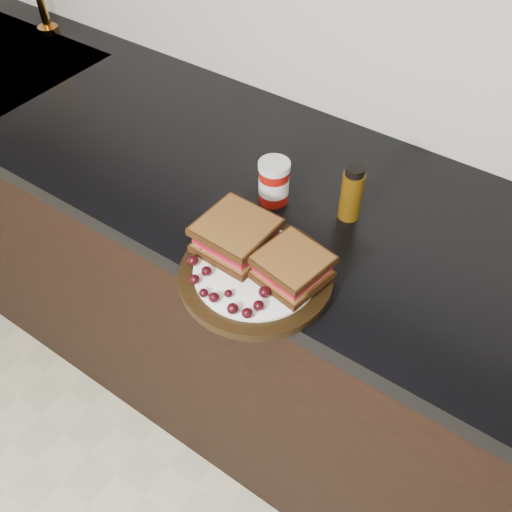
{
  "coord_description": "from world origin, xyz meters",
  "views": [
    {
      "loc": [
        0.41,
        0.9,
        1.68
      ],
      "look_at": [
        0.02,
        1.45,
        0.96
      ],
      "focal_mm": 40.0,
      "sensor_mm": 36.0,
      "label": 1
    }
  ],
  "objects": [
    {
      "name": "sandwich_left",
      "position": [
        -0.05,
        1.48,
        0.95
      ],
      "size": [
        0.13,
        0.13,
        0.06
      ],
      "primitive_type": null,
      "rotation": [
        0.0,
        0.0,
        -0.04
      ],
      "color": "brown",
      "rests_on": "plate"
    },
    {
      "name": "grape_10",
      "position": [
        0.1,
        1.44,
        0.93
      ],
      "size": [
        0.02,
        0.02,
        0.02
      ],
      "primitive_type": "ellipsoid",
      "color": "black",
      "rests_on": "plate"
    },
    {
      "name": "grape_13",
      "position": [
        0.09,
        1.49,
        0.93
      ],
      "size": [
        0.02,
        0.02,
        0.02
      ],
      "primitive_type": "ellipsoid",
      "color": "black",
      "rests_on": "plate"
    },
    {
      "name": "grape_18",
      "position": [
        -0.08,
        1.43,
        0.93
      ],
      "size": [
        0.02,
        0.02,
        0.02
      ],
      "primitive_type": "ellipsoid",
      "color": "black",
      "rests_on": "plate"
    },
    {
      "name": "grape_8",
      "position": [
        0.07,
        1.38,
        0.93
      ],
      "size": [
        0.02,
        0.02,
        0.02
      ],
      "primitive_type": "ellipsoid",
      "color": "black",
      "rests_on": "plate"
    },
    {
      "name": "grape_6",
      "position": [
        0.04,
        1.35,
        0.93
      ],
      "size": [
        0.02,
        0.02,
        0.02
      ],
      "primitive_type": "ellipsoid",
      "color": "black",
      "rests_on": "plate"
    },
    {
      "name": "grape_19",
      "position": [
        -0.04,
        1.5,
        0.93
      ],
      "size": [
        0.02,
        0.02,
        0.02
      ],
      "primitive_type": "ellipsoid",
      "color": "black",
      "rests_on": "plate"
    },
    {
      "name": "grape_5",
      "position": [
        0.01,
        1.38,
        0.93
      ],
      "size": [
        0.01,
        0.01,
        0.01
      ],
      "primitive_type": "ellipsoid",
      "color": "black",
      "rests_on": "plate"
    },
    {
      "name": "grape_12",
      "position": [
        0.11,
        1.47,
        0.93
      ],
      "size": [
        0.02,
        0.02,
        0.02
      ],
      "primitive_type": "ellipsoid",
      "color": "black",
      "rests_on": "plate"
    },
    {
      "name": "grape_7",
      "position": [
        0.06,
        1.36,
        0.93
      ],
      "size": [
        0.02,
        0.02,
        0.02
      ],
      "primitive_type": "ellipsoid",
      "color": "black",
      "rests_on": "plate"
    },
    {
      "name": "grape_0",
      "position": [
        -0.08,
        1.4,
        0.93
      ],
      "size": [
        0.02,
        0.02,
        0.02
      ],
      "primitive_type": "ellipsoid",
      "color": "black",
      "rests_on": "plate"
    },
    {
      "name": "grape_21",
      "position": [
        -0.05,
        1.46,
        0.93
      ],
      "size": [
        0.02,
        0.02,
        0.02
      ],
      "primitive_type": "ellipsoid",
      "color": "black",
      "rests_on": "plate"
    },
    {
      "name": "grape_20",
      "position": [
        -0.05,
        1.46,
        0.93
      ],
      "size": [
        0.02,
        0.02,
        0.01
      ],
      "primitive_type": "ellipsoid",
      "color": "black",
      "rests_on": "plate"
    },
    {
      "name": "grape_1",
      "position": [
        -0.05,
        1.4,
        0.93
      ],
      "size": [
        0.02,
        0.02,
        0.02
      ],
      "primitive_type": "ellipsoid",
      "color": "black",
      "rests_on": "plate"
    },
    {
      "name": "grape_15",
      "position": [
        -0.03,
        1.48,
        0.93
      ],
      "size": [
        0.02,
        0.02,
        0.02
      ],
      "primitive_type": "ellipsoid",
      "color": "black",
      "rests_on": "plate"
    },
    {
      "name": "oil_bottle",
      "position": [
        0.07,
        1.7,
        0.96
      ],
      "size": [
        0.05,
        0.05,
        0.12
      ],
      "primitive_type": "cylinder",
      "rotation": [
        0.0,
        0.0,
        0.07
      ],
      "color": "#4A2F07",
      "rests_on": "countertop"
    },
    {
      "name": "sink",
      "position": [
        -1.05,
        1.7,
        0.85
      ],
      "size": [
        0.5,
        0.42,
        0.16
      ],
      "primitive_type": null,
      "color": "#B2B2B7",
      "rests_on": "countertop"
    },
    {
      "name": "base_cabinets",
      "position": [
        0.0,
        1.7,
        0.43
      ],
      "size": [
        3.96,
        0.58,
        0.86
      ],
      "primitive_type": "cube",
      "color": "black",
      "rests_on": "ground_plane"
    },
    {
      "name": "grape_11",
      "position": [
        0.1,
        1.45,
        0.93
      ],
      "size": [
        0.02,
        0.02,
        0.01
      ],
      "primitive_type": "ellipsoid",
      "color": "black",
      "rests_on": "plate"
    },
    {
      "name": "sandwich_right",
      "position": [
        0.08,
        1.48,
        0.95
      ],
      "size": [
        0.13,
        0.13,
        0.05
      ],
      "primitive_type": null,
      "rotation": [
        0.0,
        0.0,
        -0.17
      ],
      "color": "brown",
      "rests_on": "plate"
    },
    {
      "name": "grape_17",
      "position": [
        -0.05,
        1.46,
        0.93
      ],
      "size": [
        0.02,
        0.02,
        0.02
      ],
      "primitive_type": "ellipsoid",
      "color": "black",
      "rests_on": "plate"
    },
    {
      "name": "grape_16",
      "position": [
        -0.06,
        1.48,
        0.93
      ],
      "size": [
        0.02,
        0.02,
        0.01
      ],
      "primitive_type": "ellipsoid",
      "color": "black",
      "rests_on": "plate"
    },
    {
      "name": "grape_9",
      "position": [
        0.06,
        1.41,
        0.93
      ],
      "size": [
        0.02,
        0.02,
        0.02
      ],
      "primitive_type": "ellipsoid",
      "color": "black",
      "rests_on": "plate"
    },
    {
      "name": "countertop",
      "position": [
        0.0,
        1.7,
        0.88
      ],
      "size": [
        3.98,
        0.6,
        0.04
      ],
      "primitive_type": "cube",
      "color": "black",
      "rests_on": "base_cabinets"
    },
    {
      "name": "plate",
      "position": [
        0.02,
        1.45,
        0.91
      ],
      "size": [
        0.28,
        0.28,
        0.02
      ],
      "primitive_type": "cylinder",
      "color": "black",
      "rests_on": "countertop"
    },
    {
      "name": "grape_2",
      "position": [
        -0.05,
        1.37,
        0.93
      ],
      "size": [
        0.02,
        0.02,
        0.02
      ],
      "primitive_type": "ellipsoid",
      "color": "black",
      "rests_on": "plate"
    },
    {
      "name": "grape_4",
      "position": [
        -0.0,
        1.36,
        0.93
      ],
      "size": [
        0.02,
        0.02,
        0.02
      ],
      "primitive_type": "ellipsoid",
      "color": "black",
      "rests_on": "plate"
    },
    {
      "name": "condiment_jar",
      "position": [
        -0.08,
        1.65,
        0.95
      ],
      "size": [
        0.08,
        0.08,
        0.1
      ],
      "primitive_type": "cylinder",
      "rotation": [
        0.0,
        0.0,
        0.28
      ],
      "color": "maroon",
      "rests_on": "countertop"
    },
    {
      "name": "grape_3",
      "position": [
        -0.02,
        1.35,
        0.93
      ],
      "size": [
        0.02,
        0.02,
        0.02
      ],
      "primitive_type": "ellipsoid",
      "color": "black",
      "rests_on": "plate"
    },
    {
      "name": "grape_14",
      "position": [
        -0.02,
        1.52,
        0.93
      ],
      "size": [
        0.02,
        0.02,
        0.02
      ],
      "primitive_type": "ellipsoid",
      "color": "black",
      "rests_on": "plate"
    }
  ]
}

